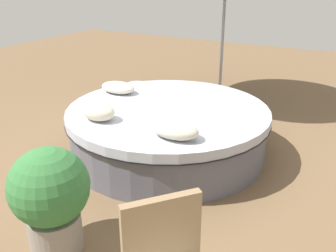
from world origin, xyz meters
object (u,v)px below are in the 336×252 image
(throw_pillow_1, at_px, (98,112))
(side_table, at_px, (137,95))
(round_bed, at_px, (168,130))
(throw_pillow_0, at_px, (118,87))
(throw_pillow_2, at_px, (175,130))
(planter, at_px, (50,196))

(throw_pillow_1, bearing_deg, side_table, 112.51)
(throw_pillow_1, xyz_separation_m, side_table, (-0.86, 2.08, -0.53))
(round_bed, bearing_deg, throw_pillow_1, -124.12)
(throw_pillow_0, xyz_separation_m, side_table, (-0.45, 1.14, -0.51))
(throw_pillow_0, bearing_deg, throw_pillow_1, -66.30)
(throw_pillow_0, distance_m, throw_pillow_2, 1.70)
(round_bed, height_order, throw_pillow_0, throw_pillow_0)
(round_bed, bearing_deg, side_table, 135.74)
(throw_pillow_1, relative_size, side_table, 1.04)
(throw_pillow_1, height_order, side_table, throw_pillow_1)
(round_bed, relative_size, side_table, 6.42)
(throw_pillow_1, distance_m, throw_pillow_2, 1.01)
(planter, distance_m, side_table, 3.71)
(throw_pillow_0, xyz_separation_m, throw_pillow_2, (1.42, -0.94, 0.01))
(throw_pillow_0, relative_size, planter, 0.54)
(throw_pillow_2, bearing_deg, round_bed, 123.73)
(throw_pillow_0, distance_m, side_table, 1.32)
(planter, bearing_deg, round_bed, 91.50)
(round_bed, bearing_deg, throw_pillow_0, 168.03)
(throw_pillow_2, bearing_deg, planter, -108.48)
(round_bed, height_order, throw_pillow_2, throw_pillow_2)
(throw_pillow_1, relative_size, planter, 0.44)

